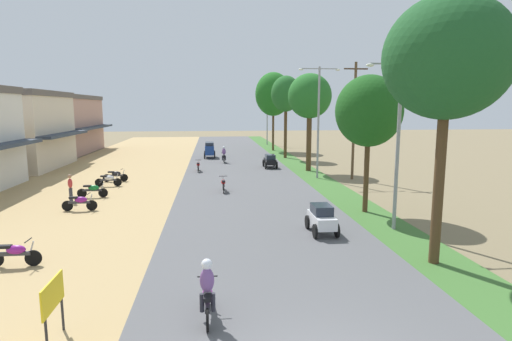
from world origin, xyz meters
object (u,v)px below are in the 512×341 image
object	(u,v)px
median_tree_fifth	(273,94)
parked_motorbike_second	(80,202)
median_tree_nearest	(447,59)
pedestrian_on_shoulder	(70,187)
motorbike_ahead_fourth	(224,155)
streetlamp_far	(267,114)
utility_pole_near	(354,119)
parked_motorbike_fourth	(109,179)
streetlamp_mid	(318,115)
median_tree_fourth	(286,94)
motorbike_ahead_third	(198,166)
parked_motorbike_fifth	(116,175)
motorbike_ahead_second	(223,184)
median_tree_second	(369,111)
parked_motorbike_nearest	(15,253)
street_signboard	(53,299)
car_sedan_black	(270,160)
parked_motorbike_third	(93,190)
median_tree_third	(310,97)
car_van_blue	(210,149)
streetlamp_near	(398,134)
motorbike_foreground_rider	(207,291)
car_hatchback_white	(322,218)

from	to	relation	value
median_tree_fifth	parked_motorbike_second	bearing A→B (deg)	-116.36
median_tree_nearest	median_tree_fifth	bearing A→B (deg)	89.95
pedestrian_on_shoulder	motorbike_ahead_fourth	xyz separation A→B (m)	(9.28, 15.99, -0.11)
streetlamp_far	utility_pole_near	size ratio (longest dim) A/B	0.89
parked_motorbike_fourth	streetlamp_mid	world-z (taller)	streetlamp_mid
median_tree_fourth	pedestrian_on_shoulder	bearing A→B (deg)	-129.31
utility_pole_near	motorbike_ahead_third	world-z (taller)	utility_pole_near
parked_motorbike_fifth	utility_pole_near	size ratio (longest dim) A/B	0.21
median_tree_fifth	motorbike_ahead_fourth	size ratio (longest dim) A/B	5.40
median_tree_nearest	utility_pole_near	size ratio (longest dim) A/B	1.03
median_tree_nearest	motorbike_ahead_second	bearing A→B (deg)	118.04
streetlamp_far	utility_pole_near	xyz separation A→B (m)	(2.62, -29.50, 0.02)
median_tree_second	median_tree_fifth	bearing A→B (deg)	90.34
parked_motorbike_nearest	street_signboard	distance (m)	5.82
median_tree_second	car_sedan_black	world-z (taller)	median_tree_second
parked_motorbike_nearest	parked_motorbike_fourth	size ratio (longest dim) A/B	1.00
parked_motorbike_third	median_tree_nearest	bearing A→B (deg)	-39.36
median_tree_third	street_signboard	bearing A→B (deg)	-115.44
pedestrian_on_shoulder	motorbike_ahead_second	xyz separation A→B (m)	(8.82, 2.02, -0.39)
streetlamp_far	car_sedan_black	world-z (taller)	streetlamp_far
parked_motorbike_second	streetlamp_mid	xyz separation A→B (m)	(15.01, 8.70, 4.31)
car_van_blue	motorbike_ahead_second	world-z (taller)	car_van_blue
parked_motorbike_nearest	streetlamp_far	distance (m)	48.01
streetlamp_far	motorbike_ahead_second	world-z (taller)	streetlamp_far
median_tree_fifth	car_sedan_black	size ratio (longest dim) A/B	4.30
parked_motorbike_nearest	pedestrian_on_shoulder	distance (m)	10.05
median_tree_third	streetlamp_near	size ratio (longest dim) A/B	1.12
median_tree_nearest	motorbike_foreground_rider	distance (m)	10.49
pedestrian_on_shoulder	car_van_blue	size ratio (longest dim) A/B	0.67
parked_motorbike_nearest	streetlamp_near	distance (m)	15.56
motorbike_foreground_rider	median_tree_third	bearing A→B (deg)	71.03
parked_motorbike_third	motorbike_ahead_fourth	size ratio (longest dim) A/B	1.00
parked_motorbike_second	motorbike_ahead_second	distance (m)	8.73
car_van_blue	streetlamp_mid	bearing A→B (deg)	-58.90
streetlamp_mid	car_van_blue	xyz separation A→B (m)	(-8.31, 13.78, -3.84)
car_hatchback_white	motorbike_ahead_third	xyz separation A→B (m)	(-5.84, 18.08, -0.17)
motorbike_ahead_second	car_sedan_black	bearing A→B (deg)	66.29
pedestrian_on_shoulder	median_tree_fourth	bearing A→B (deg)	50.69
pedestrian_on_shoulder	median_tree_second	size ratio (longest dim) A/B	0.23
median_tree_fourth	car_hatchback_white	bearing A→B (deg)	-96.84
median_tree_third	median_tree_nearest	bearing A→B (deg)	-91.47
utility_pole_near	parked_motorbike_fifth	bearing A→B (deg)	178.38
parked_motorbike_fourth	car_sedan_black	world-z (taller)	car_sedan_black
car_hatchback_white	median_tree_nearest	bearing A→B (deg)	-51.04
parked_motorbike_fifth	car_van_blue	bearing A→B (deg)	63.67
pedestrian_on_shoulder	motorbike_foreground_rider	size ratio (longest dim) A/B	0.90
median_tree_third	utility_pole_near	xyz separation A→B (m)	(2.43, -4.20, -1.76)
median_tree_fourth	streetlamp_far	world-z (taller)	median_tree_fourth
pedestrian_on_shoulder	utility_pole_near	xyz separation A→B (m)	(18.80, 6.03, 3.61)
motorbike_foreground_rider	median_tree_fourth	bearing A→B (deg)	76.59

